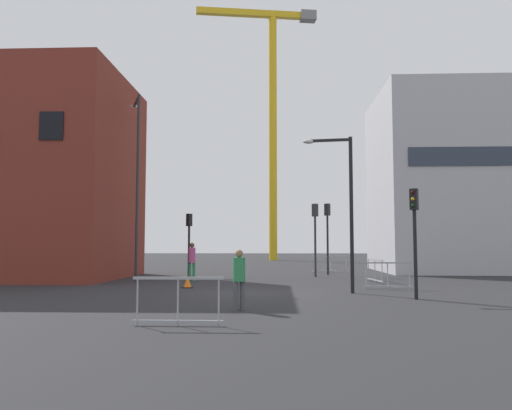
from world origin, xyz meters
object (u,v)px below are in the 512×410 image
traffic_cone_striped (187,283)px  traffic_light_corner (327,227)px  streetlamp_tall (137,172)px  streetlamp_short (344,198)px  construction_crane (272,102)px  traffic_light_island (189,234)px  pedestrian_walking (192,258)px  traffic_light_far (315,228)px  pedestrian_waiting (239,275)px  traffic_light_median (415,224)px

traffic_cone_striped → traffic_light_corner: bearing=53.6°
streetlamp_tall → streetlamp_short: (9.40, -5.51, -1.80)m
construction_crane → streetlamp_short: bearing=-85.2°
traffic_light_island → traffic_cone_striped: 7.82m
construction_crane → pedestrian_walking: construction_crane is taller
traffic_light_far → pedestrian_walking: bearing=-152.9°
construction_crane → traffic_light_island: construction_crane is taller
traffic_light_corner → pedestrian_waiting: 16.74m
pedestrian_walking → pedestrian_waiting: pedestrian_walking is taller
streetlamp_short → traffic_light_far: streetlamp_short is taller
streetlamp_short → traffic_light_island: bearing=128.4°
construction_crane → streetlamp_short: construction_crane is taller
construction_crane → streetlamp_tall: (-6.26, -32.17, -12.52)m
traffic_light_median → traffic_light_far: traffic_light_far is taller
streetlamp_short → traffic_light_corner: (0.44, 11.08, -0.74)m
streetlamp_short → traffic_light_far: (-0.42, 9.25, -0.83)m
traffic_light_corner → pedestrian_walking: bearing=-144.8°
construction_crane → traffic_light_median: size_ratio=7.90×
traffic_light_far → pedestrian_waiting: size_ratio=2.44×
streetlamp_short → traffic_cone_striped: 7.34m
streetlamp_short → traffic_cone_striped: (-6.23, 2.02, -3.33)m
streetlamp_tall → traffic_cone_striped: size_ratio=19.70×
pedestrian_walking → streetlamp_short: bearing=-41.8°
construction_crane → traffic_light_far: (2.72, -28.43, -15.16)m
traffic_light_corner → traffic_cone_striped: 11.54m
pedestrian_walking → traffic_cone_striped: bearing=-82.9°
construction_crane → traffic_light_island: 32.50m
streetlamp_tall → traffic_light_far: bearing=22.6°
traffic_light_island → pedestrian_walking: 3.72m
traffic_light_median → streetlamp_short: bearing=133.9°
traffic_light_corner → pedestrian_walking: (-7.17, -5.05, -1.70)m
construction_crane → traffic_cone_striped: (-3.09, -35.66, -17.65)m
pedestrian_walking → traffic_cone_striped: pedestrian_walking is taller
traffic_light_median → pedestrian_waiting: (-5.57, -2.97, -1.50)m
pedestrian_walking → traffic_light_median: bearing=-42.9°
pedestrian_waiting → traffic_light_far: bearing=77.7°
streetlamp_short → pedestrian_walking: (-6.73, 6.02, -2.44)m
pedestrian_waiting → traffic_cone_striped: (-2.68, 7.09, -0.75)m
traffic_light_median → pedestrian_walking: (-8.75, 8.13, -1.36)m
traffic_light_far → traffic_light_corner: bearing=64.8°
traffic_light_corner → streetlamp_short: bearing=-92.3°
streetlamp_short → traffic_light_corner: bearing=87.7°
pedestrian_waiting → traffic_cone_striped: pedestrian_waiting is taller
construction_crane → streetlamp_tall: construction_crane is taller
streetlamp_short → traffic_light_median: bearing=-46.1°
traffic_light_median → pedestrian_waiting: 6.49m
traffic_light_corner → traffic_light_island: 8.09m
construction_crane → streetlamp_tall: 35.09m
pedestrian_waiting → construction_crane: bearing=89.5°
traffic_cone_striped → construction_crane: bearing=85.0°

